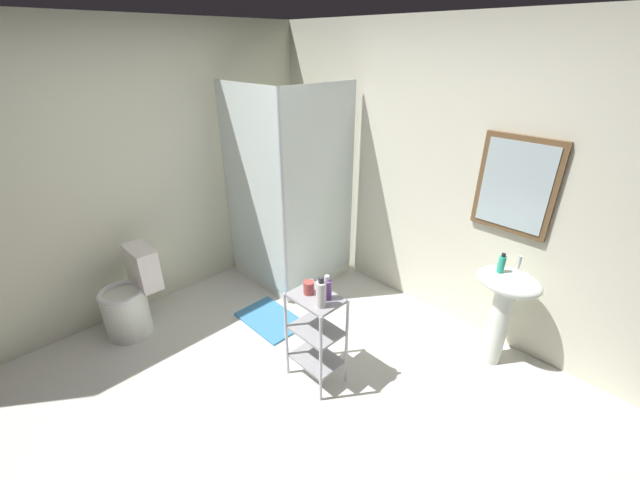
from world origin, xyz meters
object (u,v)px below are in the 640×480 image
at_px(pedestal_sink, 504,300).
at_px(lotion_bottle_white, 321,294).
at_px(bath_mat, 270,319).
at_px(conditioner_bottle_purple, 327,289).
at_px(storage_cart, 316,332).
at_px(toilet, 131,300).
at_px(hand_soap_bottle, 502,264).
at_px(rinse_cup, 309,288).
at_px(shower_stall, 290,239).

distance_m(pedestal_sink, lotion_bottle_white, 1.42).
bearing_deg(bath_mat, conditioner_bottle_purple, -8.88).
height_order(pedestal_sink, storage_cart, pedestal_sink).
bearing_deg(toilet, bath_mat, 51.59).
height_order(storage_cart, lotion_bottle_white, lotion_bottle_white).
xyz_separation_m(hand_soap_bottle, lotion_bottle_white, (-0.68, -1.15, -0.04)).
xyz_separation_m(pedestal_sink, rinse_cup, (-0.91, -1.14, 0.21)).
height_order(toilet, lotion_bottle_white, lotion_bottle_white).
xyz_separation_m(storage_cart, hand_soap_bottle, (0.78, 1.10, 0.44)).
height_order(hand_soap_bottle, lotion_bottle_white, lotion_bottle_white).
distance_m(shower_stall, conditioner_bottle_purple, 1.55).
xyz_separation_m(pedestal_sink, storage_cart, (-0.85, -1.13, -0.14)).
bearing_deg(shower_stall, bath_mat, -55.16).
distance_m(shower_stall, pedestal_sink, 2.11).
bearing_deg(lotion_bottle_white, conditioner_bottle_purple, 110.12).
xyz_separation_m(shower_stall, storage_cart, (1.23, -0.80, -0.03)).
height_order(storage_cart, bath_mat, storage_cart).
xyz_separation_m(shower_stall, hand_soap_bottle, (2.01, 0.30, 0.41)).
bearing_deg(shower_stall, pedestal_sink, 8.98).
distance_m(lotion_bottle_white, bath_mat, 1.24).
height_order(conditioner_bottle_purple, rinse_cup, conditioner_bottle_purple).
bearing_deg(pedestal_sink, bath_mat, -149.65).
height_order(shower_stall, storage_cart, shower_stall).
distance_m(pedestal_sink, hand_soap_bottle, 0.31).
bearing_deg(rinse_cup, storage_cart, 4.21).
distance_m(rinse_cup, bath_mat, 1.08).
distance_m(hand_soap_bottle, lotion_bottle_white, 1.34).
xyz_separation_m(toilet, lotion_bottle_white, (1.62, 0.71, 0.52)).
xyz_separation_m(hand_soap_bottle, rinse_cup, (-0.85, -1.11, -0.09)).
height_order(storage_cart, rinse_cup, rinse_cup).
height_order(pedestal_sink, lotion_bottle_white, lotion_bottle_white).
height_order(storage_cart, hand_soap_bottle, hand_soap_bottle).
bearing_deg(rinse_cup, toilet, -152.83).
distance_m(toilet, bath_mat, 1.22).
relative_size(pedestal_sink, storage_cart, 1.09).
bearing_deg(rinse_cup, pedestal_sink, 51.18).
relative_size(shower_stall, bath_mat, 3.33).
relative_size(toilet, hand_soap_bottle, 5.06).
height_order(shower_stall, pedestal_sink, shower_stall).
height_order(lotion_bottle_white, bath_mat, lotion_bottle_white).
height_order(pedestal_sink, hand_soap_bottle, hand_soap_bottle).
xyz_separation_m(hand_soap_bottle, bath_mat, (-1.57, -0.93, -0.87)).
bearing_deg(hand_soap_bottle, storage_cart, -125.27).
bearing_deg(shower_stall, lotion_bottle_white, -32.64).
xyz_separation_m(hand_soap_bottle, conditioner_bottle_purple, (-0.71, -1.06, -0.06)).
xyz_separation_m(shower_stall, pedestal_sink, (2.08, 0.33, 0.12)).
relative_size(hand_soap_bottle, bath_mat, 0.25).
bearing_deg(toilet, shower_stall, 79.29).
xyz_separation_m(lotion_bottle_white, rinse_cup, (-0.16, 0.04, -0.05)).
height_order(shower_stall, hand_soap_bottle, shower_stall).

